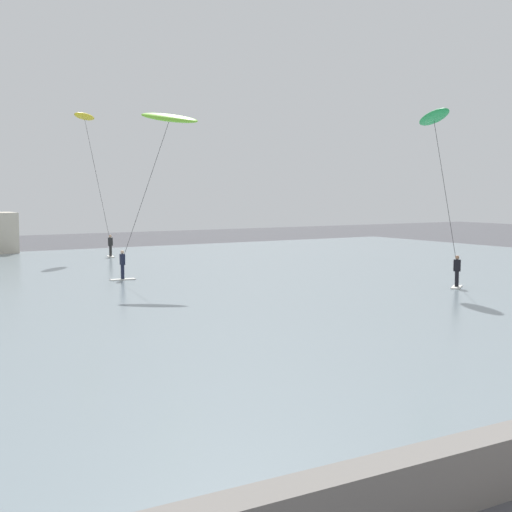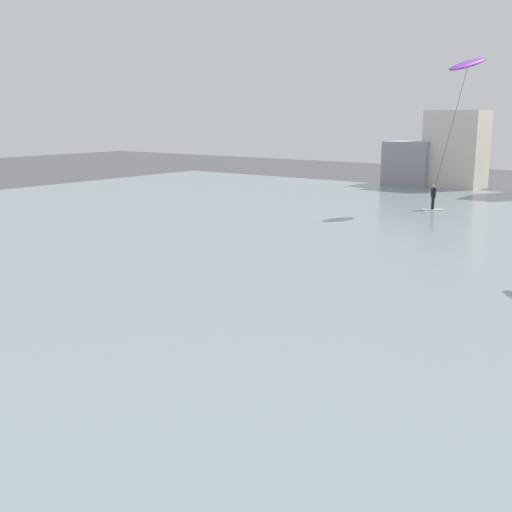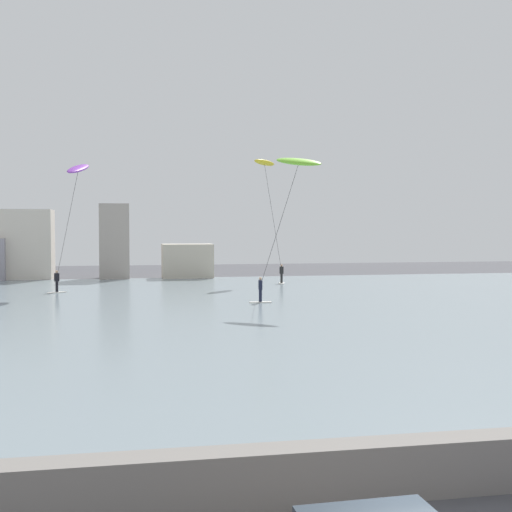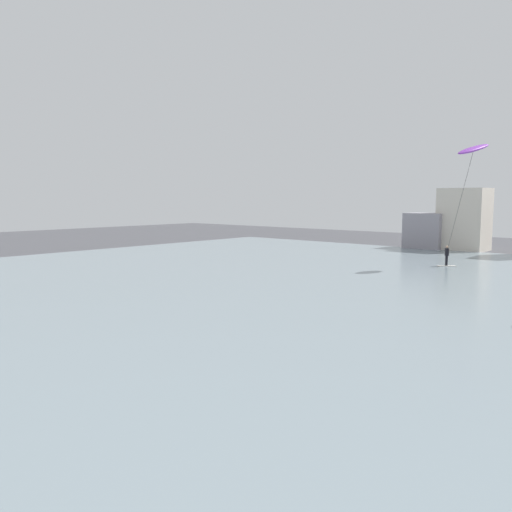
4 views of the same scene
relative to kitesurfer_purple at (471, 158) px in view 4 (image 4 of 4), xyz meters
The scene contains 2 objects.
far_shore_buildings 14.96m from the kitesurfer_purple, 96.64° to the left, with size 22.90×4.92×7.09m.
kitesurfer_purple is the anchor object (origin of this frame).
Camera 4 is at (7.28, 2.58, 5.53)m, focal length 36.82 mm.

